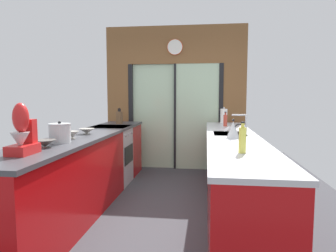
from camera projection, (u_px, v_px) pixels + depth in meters
name	position (u px, v px, depth m)	size (l,w,h in m)	color
ground_plane	(161.00, 200.00, 4.10)	(5.04, 7.60, 0.02)	#38383D
back_wall_unit	(175.00, 89.00, 5.72)	(2.64, 0.12, 2.70)	brown
left_counter_run	(82.00, 172.00, 3.70)	(0.62, 3.80, 0.92)	#AD0C0F
right_counter_run	(232.00, 173.00, 3.64)	(0.62, 3.80, 0.92)	#AD0C0F
sink_faucet	(243.00, 121.00, 3.81)	(0.19, 0.02, 0.25)	#B7BABC
oven_range	(111.00, 155.00, 4.81)	(0.60, 0.60, 0.92)	#B7BABC
mixing_bowl_near	(45.00, 143.00, 2.79)	(0.20, 0.20, 0.07)	#514C47
mixing_bowl_mid	(72.00, 135.00, 3.36)	(0.15, 0.15, 0.08)	gray
mixing_bowl_far	(87.00, 131.00, 3.77)	(0.19, 0.19, 0.07)	gray
knife_block	(119.00, 118.00, 5.18)	(0.08, 0.14, 0.27)	brown
stand_mixer	(22.00, 135.00, 2.45)	(0.17, 0.27, 0.42)	red
stock_pot	(60.00, 133.00, 3.08)	(0.22, 0.22, 0.22)	#B7BABC
kettle	(233.00, 130.00, 3.38)	(0.24, 0.15, 0.22)	#B7BABC
soap_bottle_near	(242.00, 140.00, 2.51)	(0.06, 0.06, 0.26)	#D1CC4C
soap_bottle_far	(225.00, 120.00, 4.75)	(0.06, 0.06, 0.23)	#B23D2D
paper_towel_roll	(224.00, 116.00, 5.16)	(0.14, 0.14, 0.29)	#B7BABC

